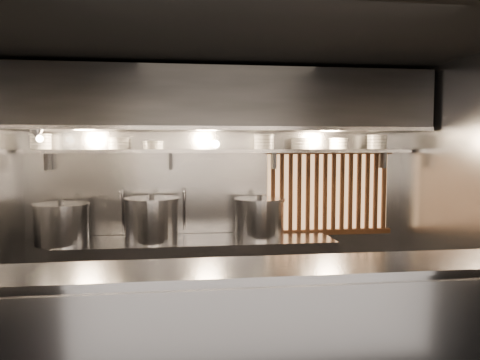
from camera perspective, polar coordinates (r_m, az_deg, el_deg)
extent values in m
plane|color=black|center=(4.14, -0.21, 16.17)|extent=(4.50, 4.50, 0.00)
plane|color=gray|center=(5.57, -2.20, -1.38)|extent=(4.50, 0.00, 4.50)
plane|color=gray|center=(4.91, 26.84, -2.58)|extent=(0.00, 3.00, 3.00)
cube|color=#9B9BA0|center=(3.41, 1.98, -19.88)|extent=(4.50, 0.50, 1.10)
cube|color=#9B9BA0|center=(3.22, 2.01, -10.67)|extent=(4.50, 0.56, 0.03)
cube|color=#9B9BA0|center=(5.36, -5.05, -11.95)|extent=(3.00, 0.70, 0.90)
cube|color=#9B9BA0|center=(5.36, -2.03, 3.55)|extent=(4.40, 0.34, 0.04)
cube|color=#2D2D30|center=(5.17, -1.80, 9.57)|extent=(4.40, 0.80, 0.65)
cube|color=#9B9BA0|center=(4.75, -1.30, 6.36)|extent=(4.40, 0.03, 0.04)
cube|color=#E9A869|center=(5.82, 10.68, -1.40)|extent=(1.50, 0.02, 0.92)
cube|color=brown|center=(5.75, 10.90, 3.42)|extent=(1.56, 0.06, 0.06)
cube|color=brown|center=(5.84, 10.77, -6.24)|extent=(1.56, 0.06, 0.06)
cube|color=brown|center=(5.59, 4.04, -1.57)|extent=(0.04, 0.04, 0.92)
cube|color=brown|center=(5.61, 5.12, -1.55)|extent=(0.04, 0.04, 0.92)
cube|color=brown|center=(5.64, 6.18, -1.53)|extent=(0.04, 0.04, 0.92)
cube|color=brown|center=(5.67, 7.23, -1.52)|extent=(0.04, 0.04, 0.92)
cube|color=brown|center=(5.69, 8.27, -1.50)|extent=(0.04, 0.04, 0.92)
cube|color=brown|center=(5.72, 9.31, -1.48)|extent=(0.04, 0.04, 0.92)
cube|color=brown|center=(5.76, 10.33, -1.46)|extent=(0.04, 0.04, 0.92)
cube|color=brown|center=(5.79, 11.34, -1.44)|extent=(0.04, 0.04, 0.92)
cube|color=brown|center=(5.82, 12.33, -1.42)|extent=(0.04, 0.04, 0.92)
cube|color=brown|center=(5.86, 13.32, -1.40)|extent=(0.04, 0.04, 0.92)
cube|color=brown|center=(5.90, 14.29, -1.39)|extent=(0.04, 0.04, 0.92)
cube|color=brown|center=(5.94, 15.25, -1.37)|extent=(0.04, 0.04, 0.92)
cube|color=brown|center=(5.98, 16.19, -1.35)|extent=(0.04, 0.04, 0.92)
cube|color=brown|center=(6.03, 17.13, -1.33)|extent=(0.04, 0.04, 0.92)
cylinder|color=silver|center=(5.56, -14.06, -3.70)|extent=(0.03, 0.03, 0.48)
sphere|color=silver|center=(5.53, -14.10, -1.23)|extent=(0.04, 0.04, 0.04)
cylinder|color=silver|center=(5.40, -14.26, -1.36)|extent=(0.03, 0.26, 0.03)
sphere|color=silver|center=(5.27, -14.42, -1.50)|extent=(0.04, 0.04, 0.04)
cylinder|color=silver|center=(5.28, -14.41, -2.25)|extent=(0.03, 0.03, 0.14)
cylinder|color=silver|center=(5.52, -6.81, -3.65)|extent=(0.03, 0.03, 0.48)
sphere|color=silver|center=(5.49, -6.83, -1.17)|extent=(0.04, 0.04, 0.04)
cylinder|color=silver|center=(5.36, -6.81, -1.30)|extent=(0.03, 0.26, 0.03)
sphere|color=silver|center=(5.23, -6.79, -1.43)|extent=(0.04, 0.04, 0.04)
cylinder|color=silver|center=(5.24, -6.78, -2.19)|extent=(0.03, 0.03, 0.14)
cone|color=#9B9BA0|center=(5.06, -23.51, 5.31)|extent=(0.25, 0.27, 0.20)
sphere|color=#FFE0B2|center=(5.03, -23.23, 4.65)|extent=(0.07, 0.07, 0.07)
cylinder|color=#2D2D30|center=(5.16, -23.23, 6.18)|extent=(0.02, 0.22, 0.02)
cylinder|color=#2D2D30|center=(5.24, -3.00, 5.28)|extent=(0.01, 0.01, 0.12)
sphere|color=#FFE0B2|center=(5.24, -3.00, 4.40)|extent=(0.09, 0.09, 0.09)
cylinder|color=#9B9BA0|center=(5.33, -20.91, -5.15)|extent=(0.72, 0.72, 0.40)
cylinder|color=#9B9BA0|center=(5.30, -20.97, -2.85)|extent=(0.76, 0.76, 0.03)
cylinder|color=#2D2D30|center=(5.30, -20.98, -2.48)|extent=(0.06, 0.06, 0.04)
cylinder|color=#9B9BA0|center=(5.21, -10.69, -4.91)|extent=(0.62, 0.62, 0.45)
cylinder|color=#9B9BA0|center=(5.17, -10.73, -2.30)|extent=(0.65, 0.65, 0.03)
cylinder|color=#2D2D30|center=(5.17, -10.73, -1.92)|extent=(0.06, 0.06, 0.04)
cylinder|color=#9B9BA0|center=(5.34, 2.39, -4.78)|extent=(0.60, 0.60, 0.42)
cylinder|color=#9B9BA0|center=(5.31, 2.40, -2.40)|extent=(0.64, 0.64, 0.03)
cylinder|color=#2D2D30|center=(5.30, 2.40, -2.02)|extent=(0.06, 0.06, 0.04)
cylinder|color=white|center=(5.54, -23.11, 3.65)|extent=(0.22, 0.22, 0.03)
cylinder|color=white|center=(5.54, -23.12, 4.04)|extent=(0.22, 0.22, 0.03)
cylinder|color=white|center=(5.54, -23.13, 4.43)|extent=(0.22, 0.22, 0.03)
cylinder|color=white|center=(5.54, -23.14, 4.83)|extent=(0.22, 0.22, 0.03)
cylinder|color=white|center=(5.54, -23.15, 5.12)|extent=(0.23, 0.23, 0.01)
cylinder|color=white|center=(5.38, -14.59, 3.84)|extent=(0.23, 0.23, 0.03)
cylinder|color=white|center=(5.38, -14.60, 4.25)|extent=(0.23, 0.23, 0.03)
cylinder|color=white|center=(5.38, -14.61, 4.65)|extent=(0.23, 0.23, 0.03)
cylinder|color=white|center=(5.38, -14.61, 4.95)|extent=(0.24, 0.24, 0.01)
cylinder|color=white|center=(5.35, -10.57, 3.90)|extent=(0.22, 0.22, 0.03)
cylinder|color=white|center=(5.35, -10.57, 4.31)|extent=(0.22, 0.22, 0.03)
cylinder|color=white|center=(5.35, -10.58, 4.61)|extent=(0.24, 0.24, 0.01)
cylinder|color=white|center=(5.43, 2.94, 3.97)|extent=(0.23, 0.23, 0.03)
cylinder|color=white|center=(5.43, 2.94, 4.37)|extent=(0.23, 0.23, 0.03)
cylinder|color=white|center=(5.43, 2.94, 4.78)|extent=(0.23, 0.23, 0.03)
cylinder|color=white|center=(5.43, 2.94, 5.18)|extent=(0.23, 0.23, 0.03)
cylinder|color=white|center=(5.43, 2.94, 5.47)|extent=(0.25, 0.25, 0.01)
cylinder|color=white|center=(5.52, 7.33, 3.95)|extent=(0.22, 0.22, 0.03)
cylinder|color=white|center=(5.52, 7.33, 4.34)|extent=(0.22, 0.22, 0.03)
cylinder|color=white|center=(5.52, 7.34, 4.74)|extent=(0.22, 0.22, 0.03)
cylinder|color=white|center=(5.53, 7.34, 5.03)|extent=(0.23, 0.23, 0.01)
cylinder|color=white|center=(5.66, 11.89, 3.90)|extent=(0.21, 0.21, 0.03)
cylinder|color=white|center=(5.66, 11.90, 4.28)|extent=(0.21, 0.21, 0.03)
cylinder|color=white|center=(5.66, 11.91, 4.67)|extent=(0.21, 0.21, 0.03)
cylinder|color=white|center=(5.66, 11.91, 4.95)|extent=(0.22, 0.22, 0.01)
cylinder|color=white|center=(5.84, 16.34, 3.83)|extent=(0.23, 0.23, 0.03)
cylinder|color=white|center=(5.84, 16.35, 4.20)|extent=(0.23, 0.23, 0.03)
cylinder|color=white|center=(5.84, 16.36, 4.57)|extent=(0.23, 0.23, 0.03)
cylinder|color=white|center=(5.84, 16.36, 4.94)|extent=(0.23, 0.23, 0.03)
cylinder|color=white|center=(5.84, 16.37, 5.22)|extent=(0.24, 0.24, 0.01)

